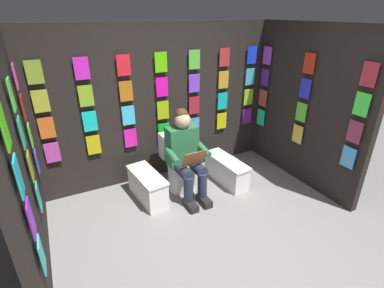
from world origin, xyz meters
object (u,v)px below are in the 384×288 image
Objects in this scene: comic_longbox_near at (148,187)px; comic_longbox_far at (226,170)px; person_reading at (186,155)px; toilet at (179,165)px.

comic_longbox_far is (-1.17, 0.10, -0.01)m from comic_longbox_near.
comic_longbox_near is at bearing -12.92° from person_reading.
toilet is 0.65× the size of person_reading.
toilet is at bearing -90.08° from person_reading.
comic_longbox_far is (-0.66, -0.01, -0.42)m from person_reading.
comic_longbox_near is at bearing -9.09° from comic_longbox_far.
toilet is 0.54m from comic_longbox_near.
person_reading is at bearing 89.92° from toilet.
toilet is 0.35m from person_reading.
comic_longbox_near is (0.51, 0.11, -0.13)m from toilet.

